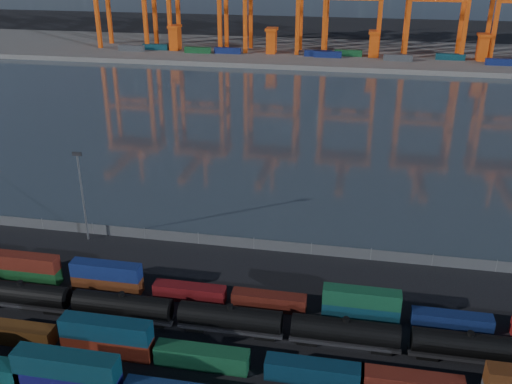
# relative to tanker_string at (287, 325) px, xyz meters

# --- Properties ---
(ground) EXTENTS (700.00, 700.00, 0.00)m
(ground) POSITION_rel_tanker_string_xyz_m (-8.93, -4.83, -2.26)
(ground) COLOR black
(ground) RESTS_ON ground
(harbor_water) EXTENTS (700.00, 700.00, 0.00)m
(harbor_water) POSITION_rel_tanker_string_xyz_m (-8.93, 100.17, -2.25)
(harbor_water) COLOR #303C46
(harbor_water) RESTS_ON ground
(far_quay) EXTENTS (700.00, 70.00, 2.00)m
(far_quay) POSITION_rel_tanker_string_xyz_m (-8.93, 205.17, -1.26)
(far_quay) COLOR #514F4C
(far_quay) RESTS_ON ground
(container_row_mid) EXTENTS (141.52, 2.44, 5.20)m
(container_row_mid) POSITION_rel_tanker_string_xyz_m (2.47, -7.15, -0.36)
(container_row_mid) COLOR #3F4344
(container_row_mid) RESTS_ON ground
(container_row_north) EXTENTS (140.74, 2.22, 4.72)m
(container_row_north) POSITION_rel_tanker_string_xyz_m (-21.39, 6.59, -0.45)
(container_row_north) COLOR #101250
(container_row_north) RESTS_ON ground
(tanker_string) EXTENTS (123.14, 3.14, 4.50)m
(tanker_string) POSITION_rel_tanker_string_xyz_m (0.00, 0.00, 0.00)
(tanker_string) COLOR black
(tanker_string) RESTS_ON ground
(waterfront_fence) EXTENTS (160.12, 0.12, 2.20)m
(waterfront_fence) POSITION_rel_tanker_string_xyz_m (-8.93, 23.17, -1.25)
(waterfront_fence) COLOR #595B5E
(waterfront_fence) RESTS_ON ground
(yard_light_mast) EXTENTS (1.60, 0.40, 16.60)m
(yard_light_mast) POSITION_rel_tanker_string_xyz_m (-38.93, 21.17, 7.04)
(yard_light_mast) COLOR slate
(yard_light_mast) RESTS_ON ground
(quay_containers) EXTENTS (172.58, 10.99, 2.60)m
(quay_containers) POSITION_rel_tanker_string_xyz_m (-19.92, 190.63, 1.04)
(quay_containers) COLOR navy
(quay_containers) RESTS_ON far_quay
(straddle_carriers) EXTENTS (140.00, 7.00, 11.10)m
(straddle_carriers) POSITION_rel_tanker_string_xyz_m (-11.43, 195.17, 5.56)
(straddle_carriers) COLOR #F05210
(straddle_carriers) RESTS_ON far_quay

